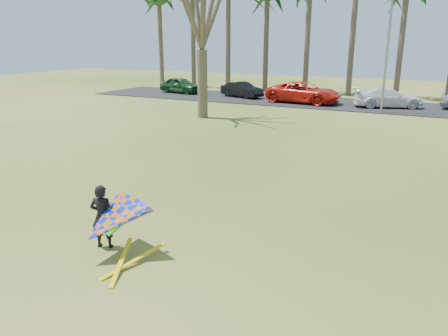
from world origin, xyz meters
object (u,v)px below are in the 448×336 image
at_px(car_1, 242,90).
at_px(kite_flyer, 109,221).
at_px(streetlight, 390,45).
at_px(car_2, 303,92).
at_px(bare_tree_left, 201,3).
at_px(car_0, 181,85).
at_px(car_3, 388,98).

height_order(car_1, kite_flyer, kite_flyer).
bearing_deg(streetlight, car_2, 161.54).
xyz_separation_m(streetlight, car_1, (-11.94, 3.06, -3.76)).
bearing_deg(car_2, kite_flyer, -166.86).
xyz_separation_m(bare_tree_left, kite_flyer, (7.17, -17.21, -6.07)).
relative_size(streetlight, car_0, 1.92).
bearing_deg(car_1, kite_flyer, -143.53).
relative_size(car_1, car_3, 0.81).
relative_size(car_3, kite_flyer, 2.01).
xyz_separation_m(car_0, car_1, (6.37, -0.36, -0.07)).
height_order(streetlight, kite_flyer, streetlight).
height_order(bare_tree_left, car_2, bare_tree_left).
bearing_deg(kite_flyer, car_2, 97.12).
height_order(car_0, car_1, car_0).
bearing_deg(car_1, streetlight, -86.08).
relative_size(streetlight, car_1, 2.05).
height_order(bare_tree_left, car_0, bare_tree_left).
distance_m(bare_tree_left, kite_flyer, 19.61).
distance_m(bare_tree_left, car_1, 11.96).
bearing_deg(streetlight, car_0, 169.40).
xyz_separation_m(streetlight, kite_flyer, (-2.99, -24.21, -3.62)).
height_order(streetlight, car_3, streetlight).
height_order(car_2, car_3, car_2).
bearing_deg(car_1, car_2, -81.38).
xyz_separation_m(car_1, kite_flyer, (8.95, -27.27, 0.14)).
xyz_separation_m(car_0, car_3, (18.25, -0.92, -0.01)).
height_order(car_0, car_2, car_2).
xyz_separation_m(bare_tree_left, car_3, (10.10, 9.50, -6.16)).
bearing_deg(bare_tree_left, car_1, 100.04).
distance_m(car_0, kite_flyer, 31.59).
bearing_deg(car_0, streetlight, -91.25).
distance_m(car_3, kite_flyer, 26.87).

